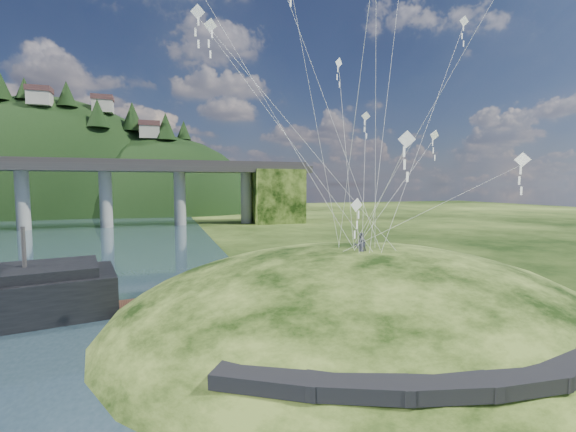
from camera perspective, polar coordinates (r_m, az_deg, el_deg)
name	(u,v)px	position (r m, az deg, el deg)	size (l,w,h in m)	color
ground	(256,343)	(24.13, -4.79, -18.22)	(320.00, 320.00, 0.00)	black
grass_hill	(359,338)	(29.15, 10.47, -17.33)	(36.00, 32.00, 13.00)	black
footpath	(488,363)	(18.80, 27.54, -18.72)	(22.29, 5.84, 0.83)	black
bridge	(53,183)	(94.14, -31.49, 4.20)	(160.00, 11.00, 15.00)	#2D2B2B
far_ridge	(38,236)	(149.79, -33.07, -2.52)	(153.00, 70.00, 94.50)	black
wooden_dock	(97,310)	(31.46, -26.43, -12.32)	(14.34, 3.95, 1.01)	#3B2118
kite_flyers	(361,234)	(27.59, 10.78, -2.64)	(1.99, 2.80, 1.87)	#282A36
kite_swarm	(361,45)	(27.29, 10.81, 23.67)	(21.41, 11.02, 20.41)	white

